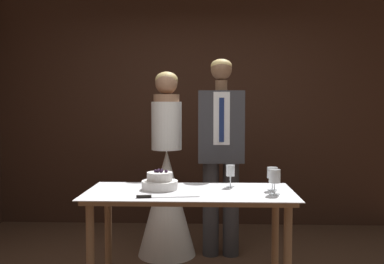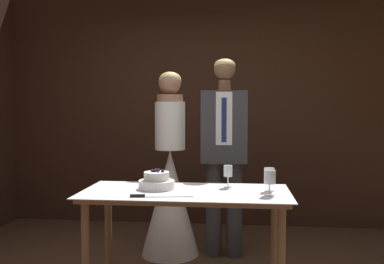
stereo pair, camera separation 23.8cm
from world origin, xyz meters
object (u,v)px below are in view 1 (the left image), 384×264
wine_glass_near (272,173)px  wine_glass_middle (275,177)px  cake_knife (156,197)px  groom (221,148)px  bride (167,188)px  wine_glass_far (230,172)px  cake_table (190,204)px  tiered_cake (160,182)px

wine_glass_near → wine_glass_middle: 0.15m
cake_knife → groom: (0.47, 1.12, 0.22)m
groom → bride: bearing=179.9°
bride → groom: bearing=-0.1°
wine_glass_middle → wine_glass_far: 0.40m
cake_table → groom: 0.98m
cake_knife → wine_glass_near: size_ratio=2.50×
cake_knife → wine_glass_middle: (0.81, 0.14, 0.11)m
wine_glass_middle → cake_table: bearing=170.4°
tiered_cake → wine_glass_far: bearing=12.5°
tiered_cake → cake_knife: tiered_cake is taller
cake_knife → wine_glass_middle: bearing=1.4°
cake_table → cake_knife: (-0.22, -0.24, 0.10)m
wine_glass_near → wine_glass_middle: size_ratio=0.97×
bride → tiered_cake: bearing=-88.0°
cake_table → wine_glass_near: (0.60, 0.05, 0.22)m
cake_knife → cake_table: bearing=39.3°
cake_table → cake_knife: cake_knife is taller
tiered_cake → wine_glass_far: 0.54m
tiered_cake → wine_glass_near: wine_glass_near is taller
tiered_cake → groom: bearing=60.1°
wine_glass_middle → wine_glass_near: bearing=87.2°
wine_glass_middle → groom: groom is taller
tiered_cake → bride: bride is taller
tiered_cake → groom: groom is taller
wine_glass_near → wine_glass_middle: wine_glass_middle is taller
cake_knife → wine_glass_far: size_ratio=2.52×
wine_glass_far → groom: size_ratio=0.09×
tiered_cake → bride: (-0.03, 0.83, -0.20)m
wine_glass_far → groom: 0.72m
wine_glass_far → groom: bearing=93.9°
cake_knife → wine_glass_middle: wine_glass_middle is taller
cake_table → tiered_cake: 0.27m
groom → wine_glass_far: bearing=-86.1°
tiered_cake → cake_knife: 0.30m
cake_knife → wine_glass_far: wine_glass_far is taller
bride → groom: 0.63m
cake_knife → wine_glass_far: bearing=30.1°
wine_glass_middle → bride: size_ratio=0.10×
tiered_cake → wine_glass_middle: size_ratio=1.52×
cake_knife → groom: groom is taller
cake_table → wine_glass_far: wine_glass_far is taller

